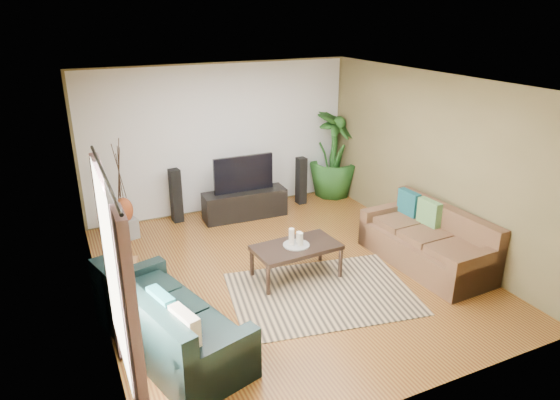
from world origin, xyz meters
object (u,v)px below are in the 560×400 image
pedestal (126,228)px  vase (124,210)px  sofa_right (426,238)px  coffee_table (296,261)px  television (244,174)px  speaker_right (301,181)px  speaker_left (176,196)px  sofa_left (170,315)px  tv_stand (245,204)px  potted_plant (334,154)px  side_table (120,281)px

pedestal → vase: size_ratio=0.78×
sofa_right → coffee_table: bearing=-106.7°
television → speaker_right: size_ratio=1.20×
television → speaker_right: (1.25, 0.18, -0.37)m
speaker_right → speaker_left: bearing=175.2°
sofa_left → tv_stand: (2.10, 3.16, -0.17)m
sofa_right → television: (-1.76, 2.82, 0.40)m
sofa_right → speaker_right: (-0.52, 3.00, 0.03)m
potted_plant → vase: (-4.14, -0.32, -0.37)m
coffee_table → speaker_left: speaker_left is taller
sofa_right → speaker_left: speaker_left is taller
speaker_left → potted_plant: 3.22m
speaker_right → vase: bearing=-178.4°
sofa_left → pedestal: sofa_left is taller
pedestal → side_table: size_ratio=0.70×
potted_plant → vase: 4.17m
sofa_left → potted_plant: bearing=-66.0°
speaker_left → potted_plant: potted_plant is taller
sofa_right → sofa_left: bearing=-87.3°
speaker_right → vase: speaker_right is taller
sofa_left → vase: bearing=-16.1°
speaker_left → tv_stand: bearing=-22.1°
tv_stand → pedestal: (-2.11, 0.02, -0.08)m
coffee_table → vase: 3.07m
speaker_left → vase: speaker_left is taller
television → side_table: bearing=-143.0°
television → sofa_right: bearing=-58.0°
speaker_right → side_table: bearing=-152.8°
potted_plant → side_table: bearing=-154.2°
sofa_left → sofa_right: (3.87, 0.36, 0.00)m
coffee_table → pedestal: (-1.97, 2.34, -0.08)m
tv_stand → television: television is taller
speaker_left → pedestal: (-0.94, -0.32, -0.32)m
sofa_left → television: (2.10, 3.18, 0.40)m
side_table → coffee_table: bearing=-11.9°
sofa_left → sofa_right: 3.88m
sofa_left → pedestal: size_ratio=6.20×
television → speaker_left: television is taller
sofa_left → side_table: 1.39m
tv_stand → sofa_right: bearing=-55.2°
sofa_left → vase: size_ratio=4.84×
pedestal → coffee_table: bearing=-49.9°
coffee_table → side_table: size_ratio=2.49×
tv_stand → vase: size_ratio=3.49×
side_table → speaker_right: bearing=28.7°
tv_stand → side_table: 3.07m
coffee_table → television: size_ratio=1.08×
sofa_right → speaker_left: bearing=-139.7°
sofa_right → side_table: sofa_right is taller
tv_stand → vase: (-2.11, 0.02, 0.24)m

